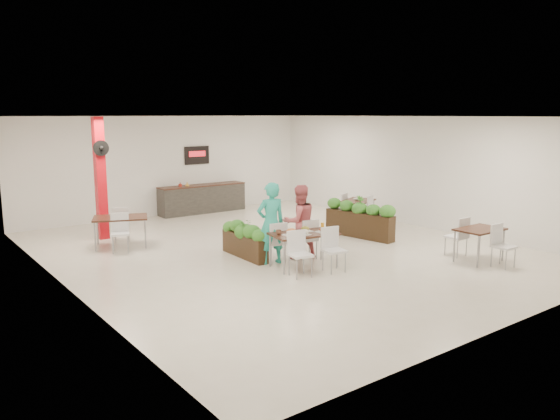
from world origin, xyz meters
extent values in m
plane|color=beige|center=(0.00, 0.00, 0.00)|extent=(12.00, 12.00, 0.00)
cube|color=white|center=(0.00, 6.00, 1.60)|extent=(10.00, 0.10, 3.20)
cube|color=white|center=(0.00, -6.00, 1.60)|extent=(10.00, 0.10, 3.20)
cube|color=white|center=(-5.00, 0.00, 1.60)|extent=(0.10, 12.00, 3.20)
cube|color=white|center=(5.00, 0.00, 1.60)|extent=(0.10, 12.00, 3.20)
cube|color=white|center=(0.00, 0.00, 3.20)|extent=(10.00, 12.00, 0.04)
cube|color=red|center=(-3.00, 3.80, 1.60)|extent=(0.25, 0.25, 3.20)
cylinder|color=black|center=(-3.00, 3.62, 2.40)|extent=(0.40, 0.06, 0.40)
sphere|color=black|center=(-3.00, 3.58, 2.40)|extent=(0.12, 0.12, 0.12)
cube|color=#282624|center=(1.00, 5.65, 0.45)|extent=(3.00, 0.60, 0.90)
cube|color=black|center=(1.00, 5.65, 0.92)|extent=(3.00, 0.62, 0.04)
cube|color=black|center=(1.00, 5.96, 1.90)|extent=(0.90, 0.04, 0.60)
cube|color=red|center=(1.00, 5.93, 1.95)|extent=(0.60, 0.02, 0.18)
imported|color=#AB2A1C|center=(0.20, 5.65, 1.04)|extent=(0.09, 0.09, 0.19)
imported|color=gold|center=(0.45, 5.65, 1.02)|extent=(0.13, 0.13, 0.17)
cube|color=black|center=(-0.48, -1.49, 0.73)|extent=(1.52, 1.05, 0.04)
cylinder|color=gray|center=(-1.17, -1.71, 0.35)|extent=(0.04, 0.04, 0.71)
cylinder|color=gray|center=(0.09, -1.95, 0.35)|extent=(0.04, 0.04, 0.71)
cylinder|color=gray|center=(-1.04, -1.04, 0.35)|extent=(0.04, 0.04, 0.71)
cylinder|color=gray|center=(0.22, -1.28, 0.35)|extent=(0.04, 0.04, 0.71)
cube|color=white|center=(-0.76, -0.83, 0.45)|extent=(0.49, 0.49, 0.05)
cube|color=white|center=(-0.79, -1.02, 0.70)|extent=(0.42, 0.12, 0.45)
cylinder|color=gray|center=(-0.56, -0.70, 0.21)|extent=(0.02, 0.02, 0.43)
cylinder|color=gray|center=(-0.89, -0.63, 0.21)|extent=(0.02, 0.02, 0.43)
cylinder|color=gray|center=(-0.62, -1.03, 0.21)|extent=(0.02, 0.02, 0.43)
cylinder|color=gray|center=(-0.96, -0.97, 0.21)|extent=(0.02, 0.02, 0.43)
cube|color=white|center=(0.03, -0.98, 0.45)|extent=(0.49, 0.49, 0.05)
cube|color=white|center=(-0.01, -1.17, 0.70)|extent=(0.42, 0.12, 0.45)
cylinder|color=gray|center=(0.23, -0.84, 0.21)|extent=(0.02, 0.02, 0.43)
cylinder|color=gray|center=(-0.11, -0.78, 0.21)|extent=(0.02, 0.02, 0.43)
cylinder|color=gray|center=(0.16, -1.18, 0.21)|extent=(0.02, 0.02, 0.43)
cylinder|color=gray|center=(-0.17, -1.11, 0.21)|extent=(0.02, 0.02, 0.43)
cube|color=white|center=(-0.98, -2.01, 0.45)|extent=(0.49, 0.49, 0.05)
cube|color=white|center=(-0.94, -1.82, 0.70)|extent=(0.42, 0.12, 0.45)
cylinder|color=gray|center=(-1.18, -2.14, 0.21)|extent=(0.02, 0.02, 0.43)
cylinder|color=gray|center=(-0.84, -2.21, 0.21)|extent=(0.02, 0.02, 0.43)
cylinder|color=gray|center=(-1.12, -1.81, 0.21)|extent=(0.02, 0.02, 0.43)
cylinder|color=gray|center=(-0.78, -1.87, 0.21)|extent=(0.02, 0.02, 0.43)
cube|color=white|center=(-0.19, -2.16, 0.45)|extent=(0.49, 0.49, 0.05)
cube|color=white|center=(-0.16, -1.97, 0.70)|extent=(0.42, 0.12, 0.45)
cylinder|color=gray|center=(-0.39, -2.29, 0.21)|extent=(0.02, 0.02, 0.43)
cylinder|color=gray|center=(-0.06, -2.36, 0.21)|extent=(0.02, 0.02, 0.43)
cylinder|color=gray|center=(-0.33, -1.96, 0.21)|extent=(0.02, 0.02, 0.43)
cylinder|color=gray|center=(0.00, -2.02, 0.21)|extent=(0.02, 0.02, 0.43)
cube|color=white|center=(-0.84, -1.53, 0.76)|extent=(0.35, 0.35, 0.01)
ellipsoid|color=#9F4C27|center=(-0.84, -1.53, 0.83)|extent=(0.22, 0.22, 0.13)
cube|color=white|center=(-0.35, -1.40, 0.76)|extent=(0.30, 0.30, 0.01)
ellipsoid|color=orange|center=(-0.35, -1.40, 0.82)|extent=(0.18, 0.18, 0.11)
cube|color=white|center=(-0.10, -1.69, 0.76)|extent=(0.30, 0.30, 0.01)
ellipsoid|color=#441A0D|center=(-0.10, -1.69, 0.81)|extent=(0.16, 0.16, 0.10)
cube|color=white|center=(-0.56, -1.66, 0.76)|extent=(0.21, 0.21, 0.01)
ellipsoid|color=white|center=(-0.56, -1.66, 0.80)|extent=(0.12, 0.12, 0.07)
cylinder|color=#FFA51A|center=(0.09, -1.45, 0.82)|extent=(0.07, 0.07, 0.15)
imported|color=brown|center=(-1.00, -1.29, 0.80)|extent=(0.12, 0.12, 0.10)
imported|color=teal|center=(-0.88, -0.84, 0.90)|extent=(0.73, 0.55, 1.81)
imported|color=#DA6167|center=(-0.08, -0.84, 0.85)|extent=(0.93, 0.78, 1.69)
cube|color=black|center=(-1.05, -0.06, 0.27)|extent=(0.33, 1.63, 0.54)
ellipsoid|color=#20631C|center=(-1.08, -0.71, 0.66)|extent=(0.40, 0.40, 0.32)
ellipsoid|color=#20631C|center=(-1.07, -0.39, 0.66)|extent=(0.40, 0.40, 0.32)
ellipsoid|color=#20631C|center=(-1.05, -0.06, 0.66)|extent=(0.40, 0.40, 0.32)
ellipsoid|color=#20631C|center=(-1.04, 0.27, 0.66)|extent=(0.40, 0.40, 0.32)
ellipsoid|color=#20631C|center=(-1.03, 0.60, 0.66)|extent=(0.40, 0.40, 0.32)
imported|color=#20631C|center=(-1.05, -0.06, 0.71)|extent=(0.32, 0.27, 0.35)
cube|color=black|center=(2.55, -0.15, 0.34)|extent=(0.65, 2.06, 0.68)
ellipsoid|color=#20631C|center=(2.69, -1.01, 0.80)|extent=(0.40, 0.40, 0.32)
ellipsoid|color=#20631C|center=(2.62, -0.58, 0.80)|extent=(0.40, 0.40, 0.32)
ellipsoid|color=#20631C|center=(2.55, -0.15, 0.80)|extent=(0.40, 0.40, 0.32)
ellipsoid|color=#20631C|center=(2.48, 0.28, 0.80)|extent=(0.40, 0.40, 0.32)
ellipsoid|color=#20631C|center=(2.42, 0.70, 0.80)|extent=(0.40, 0.40, 0.32)
imported|color=#20631C|center=(2.55, -0.15, 0.90)|extent=(0.25, 0.25, 0.44)
cube|color=black|center=(-2.94, 2.67, 0.73)|extent=(1.53, 1.29, 0.04)
cylinder|color=gray|center=(-3.63, 2.55, 0.35)|extent=(0.04, 0.04, 0.71)
cylinder|color=gray|center=(-2.54, 2.10, 0.35)|extent=(0.04, 0.04, 0.71)
cylinder|color=gray|center=(-3.34, 3.24, 0.35)|extent=(0.04, 0.04, 0.71)
cylinder|color=gray|center=(-2.26, 2.79, 0.35)|extent=(0.04, 0.04, 0.71)
cube|color=white|center=(-2.71, 3.22, 0.45)|extent=(0.55, 0.55, 0.05)
cube|color=white|center=(-2.78, 3.05, 0.70)|extent=(0.40, 0.20, 0.45)
cylinder|color=gray|center=(-2.49, 3.31, 0.21)|extent=(0.02, 0.02, 0.43)
cylinder|color=gray|center=(-2.80, 3.44, 0.21)|extent=(0.02, 0.02, 0.43)
cylinder|color=gray|center=(-2.62, 3.00, 0.21)|extent=(0.02, 0.02, 0.43)
cylinder|color=gray|center=(-2.93, 3.13, 0.21)|extent=(0.02, 0.02, 0.43)
cube|color=white|center=(-3.17, 2.11, 0.45)|extent=(0.55, 0.55, 0.05)
cube|color=white|center=(-3.10, 2.29, 0.70)|extent=(0.40, 0.20, 0.45)
cylinder|color=gray|center=(-3.39, 2.02, 0.21)|extent=(0.02, 0.02, 0.43)
cylinder|color=gray|center=(-3.08, 1.89, 0.21)|extent=(0.02, 0.02, 0.43)
cylinder|color=gray|center=(-3.26, 2.34, 0.21)|extent=(0.02, 0.02, 0.43)
cylinder|color=gray|center=(-2.95, 2.21, 0.21)|extent=(0.02, 0.02, 0.43)
imported|color=white|center=(-2.94, 2.67, 0.78)|extent=(0.22, 0.22, 0.05)
cube|color=black|center=(3.63, 1.03, 0.73)|extent=(1.34, 1.14, 0.04)
cylinder|color=gray|center=(3.28, 0.54, 0.35)|extent=(0.04, 0.04, 0.71)
cylinder|color=gray|center=(4.22, 0.93, 0.35)|extent=(0.04, 0.04, 0.71)
cylinder|color=gray|center=(3.04, 1.13, 0.35)|extent=(0.04, 0.04, 0.71)
cylinder|color=gray|center=(3.98, 1.52, 0.35)|extent=(0.04, 0.04, 0.71)
cube|color=white|center=(3.40, 1.58, 0.45)|extent=(0.55, 0.55, 0.05)
cube|color=white|center=(3.47, 1.41, 0.70)|extent=(0.40, 0.20, 0.45)
cylinder|color=gray|center=(3.49, 1.81, 0.21)|extent=(0.02, 0.02, 0.43)
cylinder|color=gray|center=(3.18, 1.67, 0.21)|extent=(0.02, 0.02, 0.43)
cylinder|color=gray|center=(3.62, 1.49, 0.21)|extent=(0.02, 0.02, 0.43)
cylinder|color=gray|center=(3.31, 1.36, 0.21)|extent=(0.02, 0.02, 0.43)
cube|color=white|center=(3.86, 0.48, 0.45)|extent=(0.55, 0.55, 0.05)
cube|color=white|center=(3.79, 0.65, 0.70)|extent=(0.40, 0.20, 0.45)
cylinder|color=gray|center=(3.77, 0.25, 0.21)|extent=(0.02, 0.02, 0.43)
cylinder|color=gray|center=(4.09, 0.39, 0.21)|extent=(0.02, 0.02, 0.43)
cylinder|color=gray|center=(3.64, 0.57, 0.21)|extent=(0.02, 0.02, 0.43)
cylinder|color=gray|center=(3.95, 0.70, 0.21)|extent=(0.02, 0.02, 0.43)
imported|color=white|center=(3.63, 1.03, 0.78)|extent=(0.22, 0.22, 0.05)
cube|color=black|center=(2.95, -3.49, 0.73)|extent=(1.08, 0.72, 0.04)
cylinder|color=gray|center=(2.47, -3.79, 0.35)|extent=(0.04, 0.04, 0.71)
cylinder|color=gray|center=(3.43, -3.79, 0.35)|extent=(0.04, 0.04, 0.71)
cylinder|color=gray|center=(2.48, -3.19, 0.35)|extent=(0.04, 0.04, 0.71)
cylinder|color=gray|center=(3.44, -3.20, 0.35)|extent=(0.04, 0.04, 0.71)
cube|color=white|center=(2.96, -2.89, 0.45)|extent=(0.42, 0.42, 0.05)
cube|color=white|center=(2.96, -3.08, 0.70)|extent=(0.42, 0.04, 0.45)
cylinder|color=gray|center=(3.13, -2.72, 0.21)|extent=(0.02, 0.02, 0.43)
cylinder|color=gray|center=(2.79, -2.72, 0.21)|extent=(0.02, 0.02, 0.43)
cylinder|color=gray|center=(3.13, -3.06, 0.21)|extent=(0.02, 0.02, 0.43)
cylinder|color=gray|center=(2.79, -3.06, 0.21)|extent=(0.02, 0.02, 0.43)
cube|color=white|center=(2.95, -4.09, 0.45)|extent=(0.42, 0.42, 0.05)
cube|color=white|center=(2.95, -3.90, 0.70)|extent=(0.42, 0.04, 0.45)
cylinder|color=gray|center=(2.78, -4.26, 0.21)|extent=(0.02, 0.02, 0.43)
cylinder|color=gray|center=(3.12, -4.26, 0.21)|extent=(0.02, 0.02, 0.43)
cylinder|color=gray|center=(2.78, -3.92, 0.21)|extent=(0.02, 0.02, 0.43)
cylinder|color=gray|center=(3.12, -3.92, 0.21)|extent=(0.02, 0.02, 0.43)
camera|label=1|loc=(-7.73, -10.32, 3.26)|focal=35.00mm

